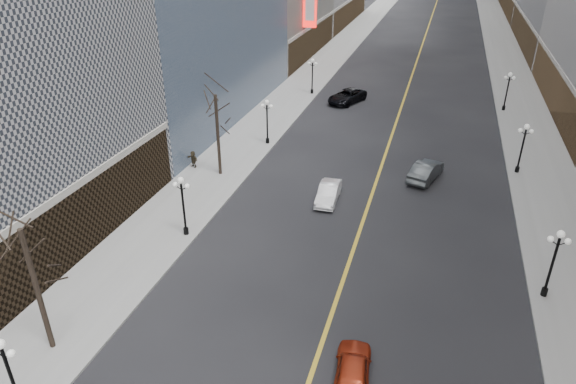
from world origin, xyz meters
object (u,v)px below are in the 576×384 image
Objects in this scene: streetlamp_west_2 at (267,117)px; car_sb_mid at (353,370)px; streetlamp_west_0 at (9,371)px; streetlamp_west_1 at (183,200)px; streetlamp_east_3 at (508,87)px; car_nb_far at (347,96)px; streetlamp_west_3 at (312,72)px; car_sb_far at (426,171)px; streetlamp_east_1 at (554,257)px; streetlamp_east_2 at (523,143)px; car_nb_mid at (328,193)px.

car_sb_mid is at bearing -63.45° from streetlamp_west_2.
streetlamp_west_1 is at bearing 90.00° from streetlamp_west_0.
streetlamp_east_3 is 18.78m from car_nb_far.
car_nb_far is (5.06, 33.91, -2.08)m from streetlamp_west_1.
streetlamp_west_2 is (0.00, 18.00, 0.00)m from streetlamp_west_1.
streetlamp_east_3 is at bearing 0.00° from streetlamp_west_3.
streetlamp_west_1 is at bearing 58.29° from car_sb_far.
streetlamp_east_1 is 0.91× the size of car_sb_far.
streetlamp_west_1 is at bearing -90.00° from streetlamp_west_3.
streetlamp_east_2 is 1.00× the size of streetlamp_west_1.
streetlamp_east_2 and streetlamp_west_1 have the same top height.
streetlamp_west_1 is 1.00× the size of streetlamp_west_2.
streetlamp_west_3 reaches higher than car_nb_mid.
car_sb_mid is (5.24, -17.69, 0.02)m from car_nb_mid.
streetlamp_west_1 is 11.97m from car_nb_mid.
streetlamp_east_1 is 29.68m from streetlamp_west_2.
streetlamp_east_3 is 1.00× the size of streetlamp_west_3.
streetlamp_west_3 reaches higher than car_sb_far.
streetlamp_west_3 is 5.86m from car_nb_far.
streetlamp_east_1 is at bearing -90.00° from streetlamp_east_2.
streetlamp_west_1 is at bearing -142.67° from streetlamp_east_2.
streetlamp_east_2 is at bearing 31.04° from car_nb_mid.
streetlamp_east_2 is 29.68m from streetlamp_west_1.
streetlamp_east_2 and streetlamp_west_3 have the same top height.
streetlamp_east_1 reaches higher than car_sb_far.
streetlamp_west_3 is at bearing 123.25° from streetlamp_east_1.
streetlamp_east_3 is at bearing -108.53° from car_sb_mid.
car_nb_mid is at bearing 151.77° from streetlamp_east_1.
car_nb_mid is (8.56, -9.93, -2.19)m from streetlamp_west_2.
car_sb_mid is at bearing 101.19° from car_sb_far.
car_sb_mid is (13.80, 6.38, -2.17)m from streetlamp_west_0.
streetlamp_east_3 is 1.00× the size of streetlamp_west_1.
streetlamp_east_1 reaches higher than car_nb_far.
streetlamp_west_0 reaches higher than car_nb_mid.
streetlamp_east_1 is 23.60m from streetlamp_west_1.
streetlamp_west_0 is (-23.60, -34.00, 0.00)m from streetlamp_east_2.
streetlamp_east_2 is 0.91× the size of car_sb_far.
streetlamp_west_0 reaches higher than car_nb_far.
streetlamp_west_1 is 21.48m from car_sb_far.
streetlamp_west_0 is (-23.60, -52.00, 0.00)m from streetlamp_east_3.
streetlamp_west_0 is at bearing -111.98° from car_nb_mid.
car_nb_far is at bearing 72.37° from streetlamp_west_2.
streetlamp_east_2 is 23.60m from streetlamp_west_2.
car_nb_far is 1.19× the size of car_sb_far.
streetlamp_west_1 is 1.04× the size of car_nb_mid.
car_nb_far is 44.40m from car_sb_mid.
streetlamp_west_3 is at bearing -79.57° from car_sb_mid.
streetlamp_east_1 and streetlamp_east_2 have the same top height.
car_nb_far reaches higher than car_sb_far.
streetlamp_east_1 is 17.21m from car_nb_mid.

